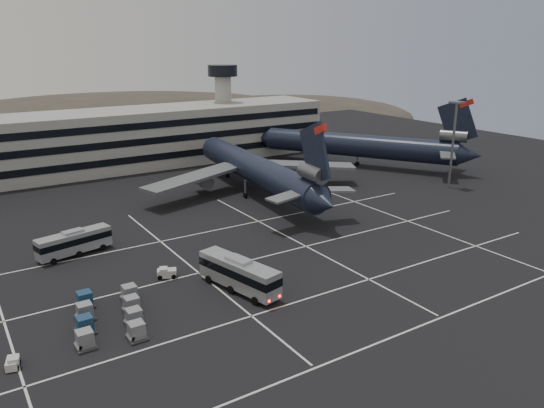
{
  "coord_description": "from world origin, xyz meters",
  "views": [
    {
      "loc": [
        -33.3,
        -56.74,
        30.07
      ],
      "look_at": [
        10.77,
        11.72,
        5.0
      ],
      "focal_mm": 35.0,
      "sensor_mm": 36.0,
      "label": 1
    }
  ],
  "objects_px": {
    "trijet_main": "(256,169)",
    "uld_cluster": "(109,314)",
    "bus_far": "(74,242)",
    "tug_a": "(12,363)",
    "bus_near": "(239,273)"
  },
  "relations": [
    {
      "from": "trijet_main",
      "to": "uld_cluster",
      "type": "bearing_deg",
      "value": -132.91
    },
    {
      "from": "trijet_main",
      "to": "uld_cluster",
      "type": "xyz_separation_m",
      "value": [
        -40.62,
        -35.32,
        -4.32
      ]
    },
    {
      "from": "trijet_main",
      "to": "bus_far",
      "type": "relative_size",
      "value": 5.2
    },
    {
      "from": "bus_near",
      "to": "uld_cluster",
      "type": "height_order",
      "value": "bus_near"
    },
    {
      "from": "bus_far",
      "to": "tug_a",
      "type": "height_order",
      "value": "bus_far"
    },
    {
      "from": "bus_near",
      "to": "bus_far",
      "type": "bearing_deg",
      "value": 109.09
    },
    {
      "from": "trijet_main",
      "to": "uld_cluster",
      "type": "relative_size",
      "value": 4.47
    },
    {
      "from": "bus_near",
      "to": "bus_far",
      "type": "xyz_separation_m",
      "value": [
        -14.61,
        23.1,
        -0.29
      ]
    },
    {
      "from": "tug_a",
      "to": "uld_cluster",
      "type": "bearing_deg",
      "value": 34.75
    },
    {
      "from": "tug_a",
      "to": "uld_cluster",
      "type": "relative_size",
      "value": 0.17
    },
    {
      "from": "bus_near",
      "to": "tug_a",
      "type": "distance_m",
      "value": 26.71
    },
    {
      "from": "bus_far",
      "to": "tug_a",
      "type": "distance_m",
      "value": 28.48
    },
    {
      "from": "tug_a",
      "to": "uld_cluster",
      "type": "xyz_separation_m",
      "value": [
        10.43,
        3.71,
        0.38
      ]
    },
    {
      "from": "trijet_main",
      "to": "tug_a",
      "type": "xyz_separation_m",
      "value": [
        -51.04,
        -39.03,
        -4.7
      ]
    },
    {
      "from": "bus_near",
      "to": "uld_cluster",
      "type": "bearing_deg",
      "value": 163.32
    }
  ]
}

